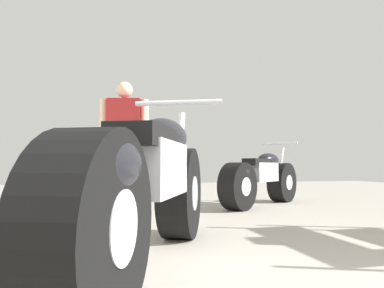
{
  "coord_description": "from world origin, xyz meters",
  "views": [
    {
      "loc": [
        -0.9,
        -0.04,
        0.52
      ],
      "look_at": [
        -0.12,
        3.12,
        0.72
      ],
      "focal_mm": 33.72,
      "sensor_mm": 36.0,
      "label": 1
    }
  ],
  "objects": [
    {
      "name": "ground_plane",
      "position": [
        0.0,
        3.15,
        0.0
      ],
      "size": [
        15.1,
        15.1,
        0.0
      ],
      "primitive_type": "plane",
      "color": "#9E998E"
    },
    {
      "name": "motorcycle_black_naked",
      "position": [
        1.09,
        4.31,
        0.35
      ],
      "size": [
        1.56,
        1.32,
        0.85
      ],
      "color": "black",
      "rests_on": "ground_plane"
    },
    {
      "name": "motorcycle_maroon_cruiser",
      "position": [
        -0.66,
        1.8,
        0.41
      ],
      "size": [
        1.06,
        2.02,
        0.99
      ],
      "color": "black",
      "rests_on": "ground_plane"
    },
    {
      "name": "mechanic_in_blue",
      "position": [
        -0.63,
        5.0,
        0.95
      ],
      "size": [
        0.68,
        0.33,
        1.69
      ],
      "color": "#4C4C4C",
      "rests_on": "ground_plane"
    }
  ]
}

